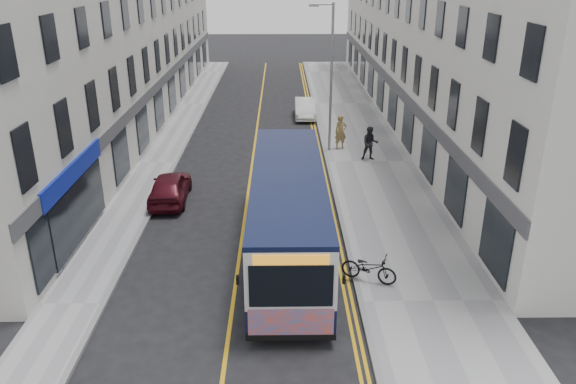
{
  "coord_description": "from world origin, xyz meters",
  "views": [
    {
      "loc": [
        1.52,
        -16.05,
        9.89
      ],
      "look_at": [
        1.8,
        4.15,
        1.6
      ],
      "focal_mm": 35.0,
      "sensor_mm": 36.0,
      "label": 1
    }
  ],
  "objects_px": {
    "bicycle": "(369,268)",
    "pedestrian_far": "(370,143)",
    "streetlamp": "(330,74)",
    "car_white": "(305,108)",
    "car_maroon": "(170,187)",
    "pedestrian_near": "(341,132)",
    "city_bus": "(288,211)"
  },
  "relations": [
    {
      "from": "bicycle",
      "to": "pedestrian_far",
      "type": "height_order",
      "value": "pedestrian_far"
    },
    {
      "from": "streetlamp",
      "to": "car_white",
      "type": "xyz_separation_m",
      "value": [
        -0.97,
        7.58,
        -3.75
      ]
    },
    {
      "from": "streetlamp",
      "to": "car_maroon",
      "type": "height_order",
      "value": "streetlamp"
    },
    {
      "from": "streetlamp",
      "to": "pedestrian_far",
      "type": "relative_size",
      "value": 4.44
    },
    {
      "from": "pedestrian_far",
      "to": "car_maroon",
      "type": "height_order",
      "value": "pedestrian_far"
    },
    {
      "from": "pedestrian_near",
      "to": "streetlamp",
      "type": "bearing_deg",
      "value": -178.2
    },
    {
      "from": "streetlamp",
      "to": "car_maroon",
      "type": "bearing_deg",
      "value": -137.6
    },
    {
      "from": "car_maroon",
      "to": "city_bus",
      "type": "bearing_deg",
      "value": 134.46
    },
    {
      "from": "city_bus",
      "to": "car_white",
      "type": "xyz_separation_m",
      "value": [
        1.43,
        19.52,
        -1.1
      ]
    },
    {
      "from": "streetlamp",
      "to": "city_bus",
      "type": "relative_size",
      "value": 0.73
    },
    {
      "from": "pedestrian_near",
      "to": "pedestrian_far",
      "type": "xyz_separation_m",
      "value": [
        1.37,
        -1.94,
        -0.05
      ]
    },
    {
      "from": "streetlamp",
      "to": "pedestrian_near",
      "type": "xyz_separation_m",
      "value": [
        0.72,
        0.23,
        -3.31
      ]
    },
    {
      "from": "bicycle",
      "to": "car_maroon",
      "type": "height_order",
      "value": "car_maroon"
    },
    {
      "from": "bicycle",
      "to": "pedestrian_near",
      "type": "distance_m",
      "value": 14.26
    },
    {
      "from": "streetlamp",
      "to": "pedestrian_near",
      "type": "distance_m",
      "value": 3.39
    },
    {
      "from": "bicycle",
      "to": "car_white",
      "type": "bearing_deg",
      "value": 27.18
    },
    {
      "from": "city_bus",
      "to": "pedestrian_far",
      "type": "distance_m",
      "value": 11.19
    },
    {
      "from": "city_bus",
      "to": "pedestrian_far",
      "type": "xyz_separation_m",
      "value": [
        4.48,
        10.22,
        -0.71
      ]
    },
    {
      "from": "streetlamp",
      "to": "pedestrian_far",
      "type": "xyz_separation_m",
      "value": [
        2.09,
        -1.71,
        -3.36
      ]
    },
    {
      "from": "city_bus",
      "to": "pedestrian_far",
      "type": "relative_size",
      "value": 6.06
    },
    {
      "from": "pedestrian_far",
      "to": "car_maroon",
      "type": "distance_m",
      "value": 10.97
    },
    {
      "from": "city_bus",
      "to": "car_white",
      "type": "distance_m",
      "value": 19.61
    },
    {
      "from": "pedestrian_near",
      "to": "car_maroon",
      "type": "xyz_separation_m",
      "value": [
        -8.29,
        -7.14,
        -0.41
      ]
    },
    {
      "from": "car_maroon",
      "to": "car_white",
      "type": "bearing_deg",
      "value": -115.86
    },
    {
      "from": "pedestrian_near",
      "to": "pedestrian_far",
      "type": "relative_size",
      "value": 1.06
    },
    {
      "from": "pedestrian_near",
      "to": "pedestrian_far",
      "type": "bearing_deg",
      "value": -70.63
    },
    {
      "from": "bicycle",
      "to": "pedestrian_far",
      "type": "relative_size",
      "value": 1.03
    },
    {
      "from": "car_white",
      "to": "car_maroon",
      "type": "relative_size",
      "value": 0.99
    },
    {
      "from": "pedestrian_near",
      "to": "car_white",
      "type": "distance_m",
      "value": 7.56
    },
    {
      "from": "city_bus",
      "to": "pedestrian_near",
      "type": "relative_size",
      "value": 5.71
    },
    {
      "from": "pedestrian_near",
      "to": "car_white",
      "type": "bearing_deg",
      "value": 87.14
    },
    {
      "from": "pedestrian_far",
      "to": "city_bus",
      "type": "bearing_deg",
      "value": -110.34
    }
  ]
}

